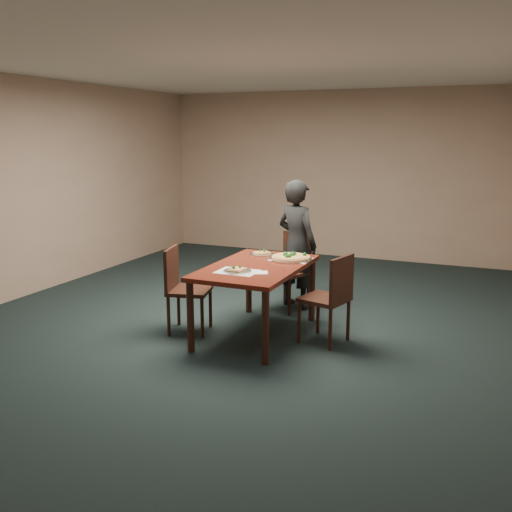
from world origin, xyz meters
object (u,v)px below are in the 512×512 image
at_px(chair_right, 331,294).
at_px(chair_far, 291,266).
at_px(dining_table, 256,274).
at_px(diner, 297,244).
at_px(slice_plate_near, 237,270).
at_px(chair_left, 182,284).
at_px(slice_plate_far, 262,253).
at_px(pizza_pan, 291,257).

bearing_deg(chair_right, chair_far, -127.45).
relative_size(dining_table, chair_right, 1.65).
height_order(diner, slice_plate_near, diner).
height_order(chair_far, chair_left, same).
bearing_deg(slice_plate_far, diner, 71.18).
distance_m(dining_table, chair_right, 0.80).
xyz_separation_m(chair_far, chair_right, (0.78, -1.00, 0.00)).
bearing_deg(diner, dining_table, 109.92).
relative_size(chair_far, chair_left, 1.00).
bearing_deg(chair_far, diner, 76.15).
xyz_separation_m(chair_right, pizza_pan, (-0.56, 0.35, 0.26)).
bearing_deg(pizza_pan, slice_plate_near, -111.67).
bearing_deg(chair_right, diner, -130.76).
bearing_deg(slice_plate_far, chair_far, 73.11).
bearing_deg(chair_left, slice_plate_near, -114.09).
relative_size(chair_far, diner, 0.59).
distance_m(chair_left, slice_plate_far, 0.98).
height_order(chair_far, slice_plate_far, chair_far).
xyz_separation_m(chair_right, slice_plate_near, (-0.85, -0.39, 0.25)).
distance_m(chair_left, chair_right, 1.58).
distance_m(dining_table, chair_left, 0.81).
xyz_separation_m(dining_table, chair_left, (-0.77, -0.20, -0.14)).
xyz_separation_m(chair_left, diner, (0.82, 1.33, 0.26)).
bearing_deg(chair_left, chair_right, -94.48).
bearing_deg(slice_plate_near, chair_right, 24.54).
distance_m(dining_table, slice_plate_far, 0.56).
bearing_deg(chair_far, pizza_pan, -52.37).
bearing_deg(chair_left, diner, -45.71).
xyz_separation_m(dining_table, diner, (0.05, 1.13, 0.12)).
bearing_deg(dining_table, chair_far, 89.65).
height_order(chair_left, chair_right, same).
xyz_separation_m(chair_left, chair_right, (1.56, 0.26, 0.00)).
bearing_deg(chair_left, slice_plate_far, -54.23).
distance_m(chair_left, slice_plate_near, 0.76).
bearing_deg(chair_far, chair_left, -102.84).
xyz_separation_m(chair_far, chair_left, (-0.77, -1.26, 0.00)).
bearing_deg(chair_right, dining_table, -70.51).
distance_m(chair_right, slice_plate_near, 0.97).
relative_size(pizza_pan, slice_plate_far, 1.64).
bearing_deg(pizza_pan, chair_far, 108.94).
bearing_deg(slice_plate_near, chair_left, 170.04).
bearing_deg(pizza_pan, diner, 104.12).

